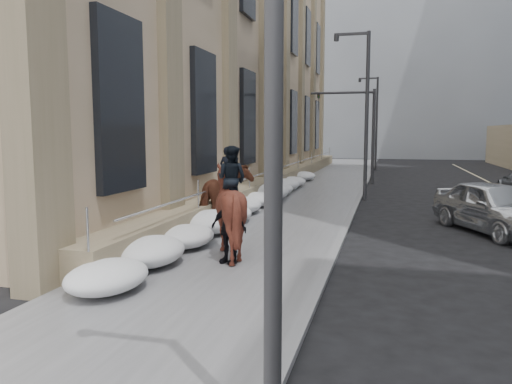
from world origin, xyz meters
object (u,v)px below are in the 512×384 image
pedestrian (229,228)px  mounted_horse_left (226,193)px  mounted_horse_right (229,207)px  car_silver (495,207)px

pedestrian → mounted_horse_left: bearing=126.1°
mounted_horse_left → pedestrian: size_ratio=1.58×
mounted_horse_left → mounted_horse_right: mounted_horse_right is taller
mounted_horse_left → mounted_horse_right: (1.44, -4.08, 0.16)m
mounted_horse_left → mounted_horse_right: 4.33m
pedestrian → car_silver: size_ratio=0.34×
mounted_horse_right → pedestrian: bearing=122.7°
mounted_horse_left → car_silver: mounted_horse_left is taller
mounted_horse_left → mounted_horse_right: size_ratio=0.95×
mounted_horse_left → pedestrian: bearing=119.7°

